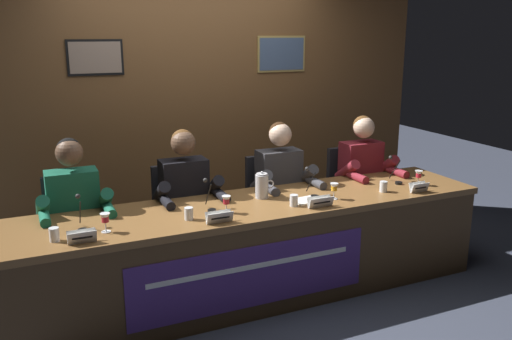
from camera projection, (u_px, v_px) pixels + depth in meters
The scene contains 29 objects.
ground_plane at pixel (256, 292), 4.15m from camera, with size 12.00×12.00×0.00m, color #383D4C.
wall_back_panelled at pixel (194, 103), 5.09m from camera, with size 4.81×0.14×2.60m.
conference_table at pixel (262, 236), 3.92m from camera, with size 3.61×0.77×0.73m.
chair_far_left at pixel (75, 238), 4.05m from camera, with size 0.44×0.45×0.91m.
panelist_far_left at pixel (75, 211), 3.80m from camera, with size 0.51×0.48×1.24m.
nameplate_far_left at pixel (82, 237), 3.20m from camera, with size 0.17×0.06×0.08m.
juice_glass_far_left at pixel (105, 219), 3.37m from camera, with size 0.06×0.06×0.12m.
water_cup_far_left at pixel (54, 235), 3.23m from camera, with size 0.06×0.06×0.08m.
microphone_far_left at pixel (81, 219), 3.41m from camera, with size 0.06×0.17×0.22m.
chair_center_left at pixel (181, 223), 4.38m from camera, with size 0.44×0.45×0.91m.
panelist_center_left at pixel (187, 197), 4.13m from camera, with size 0.51×0.48×1.24m.
nameplate_center_left at pixel (219, 217), 3.54m from camera, with size 0.18×0.06×0.08m.
juice_glass_center_left at pixel (226, 201), 3.72m from camera, with size 0.06×0.06×0.12m.
water_cup_center_left at pixel (189, 214), 3.60m from camera, with size 0.06×0.06×0.08m.
microphone_center_left at pixel (210, 200), 3.78m from camera, with size 0.06×0.17×0.22m.
chair_center_right at pixel (272, 209), 4.70m from camera, with size 0.44×0.45×0.91m.
panelist_center_right at pixel (283, 185), 4.46m from camera, with size 0.51×0.48×1.24m.
nameplate_center_right at pixel (320, 202), 3.85m from camera, with size 0.19×0.06×0.08m.
juice_glass_center_right at pixel (334, 188), 4.03m from camera, with size 0.06×0.06×0.12m.
water_cup_center_right at pixel (294, 201), 3.88m from camera, with size 0.06×0.06×0.08m.
microphone_center_right at pixel (312, 187), 4.10m from camera, with size 0.06×0.17×0.22m.
chair_far_right at pixel (352, 198), 5.03m from camera, with size 0.44×0.45×0.91m.
panelist_far_right at pixel (366, 174), 4.79m from camera, with size 0.51×0.48×1.24m.
nameplate_far_right at pixel (419, 187), 4.21m from camera, with size 0.16×0.06×0.08m.
juice_glass_far_right at pixel (419, 175), 4.39m from camera, with size 0.06×0.06×0.12m.
water_cup_far_right at pixel (383, 187), 4.22m from camera, with size 0.06×0.06×0.08m.
microphone_far_right at pixel (396, 174), 4.46m from camera, with size 0.06×0.17×0.22m.
water_pitcher_central at pixel (262, 186), 4.06m from camera, with size 0.15×0.10×0.21m.
document_stack_center_right at pixel (307, 200), 4.00m from camera, with size 0.23×0.17×0.01m.
Camera 1 is at (-1.55, -3.44, 1.96)m, focal length 37.64 mm.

